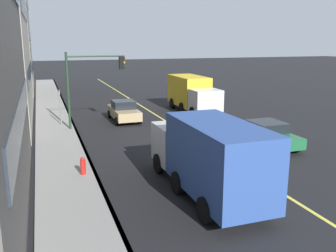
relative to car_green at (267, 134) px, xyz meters
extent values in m
plane|color=black|center=(1.63, 3.30, -0.73)|extent=(200.00, 200.00, 0.00)
cube|color=gray|center=(1.63, 11.28, -0.65)|extent=(80.00, 2.63, 0.15)
cube|color=slate|center=(1.63, 10.04, -0.65)|extent=(80.00, 0.16, 0.15)
cube|color=#D8CC4C|center=(1.63, 3.30, -0.72)|extent=(80.00, 0.16, 0.01)
cube|color=#262D38|center=(-4.20, 12.77, 2.84)|extent=(12.90, 0.06, 1.10)
cube|color=#262D38|center=(13.20, 12.77, 2.87)|extent=(14.62, 0.06, 1.10)
cube|color=#262D38|center=(13.20, 12.77, 7.37)|extent=(14.62, 0.06, 1.10)
cube|color=#262D38|center=(30.17, 12.77, 2.20)|extent=(11.00, 0.06, 1.10)
cube|color=#262D38|center=(30.17, 12.77, 5.86)|extent=(11.00, 0.06, 1.10)
cube|color=#262D38|center=(30.17, 12.77, 9.52)|extent=(11.00, 0.06, 1.10)
cube|color=#1E6038|center=(-0.04, 0.00, -0.14)|extent=(4.28, 1.93, 0.58)
cube|color=black|center=(0.11, 0.00, 0.42)|extent=(1.96, 1.77, 0.54)
cylinder|color=black|center=(-1.45, -0.94, -0.43)|extent=(0.60, 0.22, 0.60)
cylinder|color=black|center=(-1.45, 0.94, -0.43)|extent=(0.60, 0.22, 0.60)
cylinder|color=black|center=(1.37, -0.94, -0.43)|extent=(0.60, 0.22, 0.60)
cylinder|color=black|center=(1.37, 0.94, -0.43)|extent=(0.60, 0.22, 0.60)
cube|color=tan|center=(9.50, 6.24, -0.10)|extent=(4.25, 1.74, 0.66)
cube|color=black|center=(9.59, 6.24, 0.52)|extent=(1.70, 1.60, 0.58)
cylinder|color=black|center=(10.90, 7.09, -0.43)|extent=(0.60, 0.22, 0.60)
cylinder|color=black|center=(10.90, 5.39, -0.43)|extent=(0.60, 0.22, 0.60)
cylinder|color=black|center=(8.09, 7.09, -0.43)|extent=(0.60, 0.22, 0.60)
cylinder|color=black|center=(8.09, 5.39, -0.43)|extent=(0.60, 0.22, 0.60)
cube|color=silver|center=(8.59, -0.11, 0.60)|extent=(1.91, 2.23, 1.76)
cube|color=gold|center=(12.07, -0.11, 0.98)|extent=(4.75, 2.23, 2.51)
cylinder|color=black|center=(8.59, -1.17, -0.28)|extent=(0.90, 0.28, 0.90)
cylinder|color=black|center=(8.59, 0.96, -0.28)|extent=(0.90, 0.28, 0.90)
cylinder|color=black|center=(13.26, -1.17, -0.28)|extent=(0.90, 0.28, 0.90)
cylinder|color=black|center=(13.26, 0.96, -0.28)|extent=(0.90, 0.28, 0.90)
cylinder|color=black|center=(10.88, -1.17, -0.28)|extent=(0.90, 0.28, 0.90)
cylinder|color=black|center=(10.88, 0.96, -0.28)|extent=(0.90, 0.28, 0.90)
cube|color=silver|center=(-2.11, 6.14, 0.60)|extent=(2.05, 2.26, 1.75)
cube|color=#2D4C93|center=(-5.85, 6.14, 1.02)|extent=(5.13, 2.26, 2.60)
cylinder|color=black|center=(-2.11, 7.22, -0.28)|extent=(0.90, 0.28, 0.90)
cylinder|color=black|center=(-2.11, 5.06, -0.28)|extent=(0.90, 0.28, 0.90)
cylinder|color=black|center=(-7.13, 7.22, -0.28)|extent=(0.90, 0.28, 0.90)
cylinder|color=black|center=(-7.13, 5.06, -0.28)|extent=(0.90, 0.28, 0.90)
cylinder|color=black|center=(-4.57, 7.22, -0.28)|extent=(0.90, 0.28, 0.90)
cylinder|color=black|center=(-4.57, 5.06, -0.28)|extent=(0.90, 0.28, 0.90)
cylinder|color=#1E3823|center=(7.56, 10.36, 1.89)|extent=(0.16, 0.16, 5.23)
cylinder|color=#1E3823|center=(7.56, 8.43, 4.20)|extent=(0.10, 3.86, 0.10)
cube|color=black|center=(7.56, 6.75, 3.75)|extent=(0.28, 0.30, 0.90)
sphere|color=#360605|center=(7.56, 6.57, 4.05)|extent=(0.18, 0.18, 0.18)
sphere|color=gold|center=(7.56, 6.57, 3.75)|extent=(0.18, 0.18, 0.18)
sphere|color=black|center=(7.56, 6.57, 3.45)|extent=(0.18, 0.18, 0.18)
cylinder|color=slate|center=(9.07, 10.86, 0.58)|extent=(0.08, 0.08, 2.62)
cube|color=white|center=(9.07, 10.88, 1.69)|extent=(0.60, 0.02, 0.20)
cube|color=#DB5919|center=(9.07, 10.88, 1.34)|extent=(0.44, 0.02, 0.28)
cylinder|color=red|center=(-1.54, 10.56, -0.33)|extent=(0.24, 0.24, 0.80)
sphere|color=red|center=(-1.54, 10.56, 0.11)|extent=(0.20, 0.20, 0.20)
camera|label=1|loc=(-17.31, 12.10, 5.20)|focal=39.23mm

